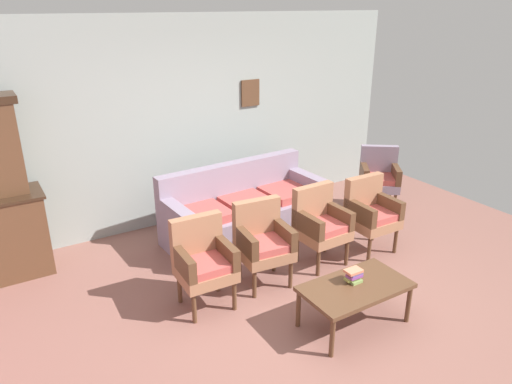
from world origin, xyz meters
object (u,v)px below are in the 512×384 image
object	(u,v)px
armchair_row_middle	(371,211)
book_stack_on_table	(354,275)
armchair_near_couch_end	(263,240)
armchair_by_doorway	(320,222)
wingback_chair_by_fireplace	(379,176)
floral_couch	(244,211)
armchair_near_cabinet	(203,260)
coffee_table	(355,289)

from	to	relation	value
armchair_row_middle	book_stack_on_table	distance (m)	1.48
armchair_near_couch_end	armchair_by_doorway	world-z (taller)	same
armchair_by_doorway	armchair_row_middle	xyz separation A→B (m)	(0.70, -0.07, 0.00)
armchair_row_middle	book_stack_on_table	bearing A→B (deg)	-139.91
armchair_by_doorway	wingback_chair_by_fireplace	xyz separation A→B (m)	(1.70, 0.79, 0.00)
floral_couch	book_stack_on_table	xyz separation A→B (m)	(-0.04, -2.10, 0.16)
armchair_near_cabinet	armchair_near_couch_end	bearing A→B (deg)	3.56
armchair_near_cabinet	book_stack_on_table	bearing A→B (deg)	-42.21
floral_couch	armchair_near_couch_end	size ratio (longest dim) A/B	2.37
armchair_row_middle	armchair_near_cabinet	bearing A→B (deg)	179.80
armchair_row_middle	wingback_chair_by_fireplace	bearing A→B (deg)	40.90
armchair_row_middle	book_stack_on_table	xyz separation A→B (m)	(-1.14, -0.96, -0.01)
armchair_near_cabinet	book_stack_on_table	world-z (taller)	armchair_near_cabinet
armchair_by_doorway	book_stack_on_table	world-z (taller)	armchair_by_doorway
coffee_table	armchair_near_couch_end	bearing A→B (deg)	107.36
floral_couch	armchair_by_doorway	world-z (taller)	same
armchair_row_middle	wingback_chair_by_fireplace	xyz separation A→B (m)	(1.00, 0.86, 0.00)
floral_couch	coffee_table	distance (m)	2.15
floral_couch	book_stack_on_table	world-z (taller)	floral_couch
book_stack_on_table	armchair_near_cabinet	bearing A→B (deg)	137.79
armchair_near_couch_end	coffee_table	size ratio (longest dim) A/B	0.90
book_stack_on_table	wingback_chair_by_fireplace	bearing A→B (deg)	40.47
coffee_table	book_stack_on_table	xyz separation A→B (m)	(0.02, 0.05, 0.11)
wingback_chair_by_fireplace	armchair_near_cabinet	bearing A→B (deg)	-165.00
armchair_by_doorway	coffee_table	xyz separation A→B (m)	(-0.45, -1.09, -0.12)
armchair_near_cabinet	book_stack_on_table	size ratio (longest dim) A/B	5.59
armchair_row_middle	wingback_chair_by_fireplace	distance (m)	1.32
coffee_table	book_stack_on_table	bearing A→B (deg)	68.23
armchair_near_cabinet	armchair_near_couch_end	distance (m)	0.71
armchair_near_cabinet	armchair_by_doorway	size ratio (longest dim) A/B	1.00
armchair_near_cabinet	armchair_near_couch_end	size ratio (longest dim) A/B	1.00
book_stack_on_table	armchair_near_couch_end	bearing A→B (deg)	109.36
armchair_near_couch_end	book_stack_on_table	size ratio (longest dim) A/B	5.59
armchair_near_cabinet	floral_couch	bearing A→B (deg)	45.74
floral_couch	armchair_near_cabinet	size ratio (longest dim) A/B	2.37
armchair_near_couch_end	wingback_chair_by_fireplace	distance (m)	2.62
floral_couch	armchair_near_cabinet	distance (m)	1.59
book_stack_on_table	armchair_by_doorway	bearing A→B (deg)	67.31
floral_couch	armchair_near_couch_end	world-z (taller)	same
floral_couch	armchair_near_cabinet	xyz separation A→B (m)	(-1.11, -1.13, 0.17)
armchair_near_couch_end	armchair_by_doorway	distance (m)	0.79
armchair_near_cabinet	wingback_chair_by_fireplace	xyz separation A→B (m)	(3.19, 0.86, 0.00)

